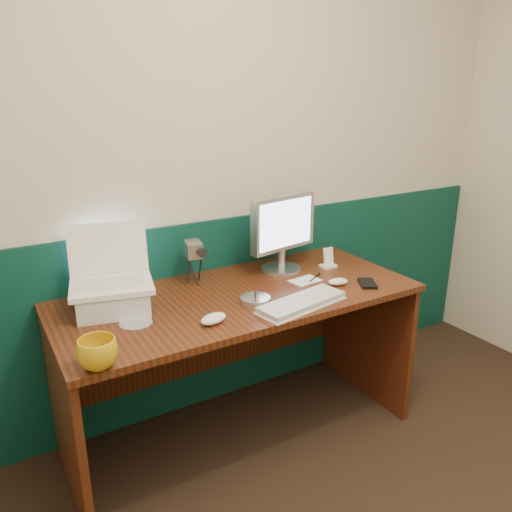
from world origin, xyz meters
TOP-DOWN VIEW (x-y plane):
  - back_wall at (0.00, 1.75)m, footprint 3.50×0.04m
  - wainscot at (0.00, 1.74)m, footprint 3.48×0.02m
  - desk at (-0.14, 1.38)m, footprint 1.60×0.70m
  - laptop_riser at (-0.67, 1.49)m, footprint 0.33×0.29m
  - laptop at (-0.67, 1.49)m, footprint 0.37×0.31m
  - monitor at (0.18, 1.53)m, footprint 0.39×0.17m
  - keyboard at (0.02, 1.13)m, footprint 0.42×0.20m
  - mouse_right at (0.31, 1.24)m, footprint 0.11×0.08m
  - mouse_left at (-0.37, 1.17)m, footprint 0.13×0.09m
  - mug at (-0.83, 1.07)m, footprint 0.17×0.17m
  - camcorder at (-0.26, 1.60)m, footprint 0.10×0.13m
  - cd_spindle at (-0.13, 1.26)m, footprint 0.13×0.13m
  - cd_loose_a at (-0.63, 1.33)m, footprint 0.13×0.13m
  - pen at (0.26, 1.36)m, footprint 0.12×0.07m
  - papers at (0.20, 1.36)m, footprint 0.15×0.11m
  - dock at (0.42, 1.45)m, footprint 0.08×0.06m
  - music_player at (0.42, 1.45)m, footprint 0.05×0.03m
  - pda at (0.42, 1.17)m, footprint 0.12×0.14m

SIDE VIEW (x-z plane):
  - desk at x=-0.14m, z-range 0.00..0.75m
  - wainscot at x=0.00m, z-range 0.00..1.00m
  - cd_loose_a at x=-0.63m, z-range 0.75..0.75m
  - papers at x=0.20m, z-range 0.75..0.75m
  - pen at x=0.26m, z-range 0.75..0.76m
  - pda at x=0.42m, z-range 0.75..0.76m
  - dock at x=0.42m, z-range 0.75..0.76m
  - keyboard at x=0.02m, z-range 0.75..0.77m
  - cd_spindle at x=-0.13m, z-range 0.75..0.78m
  - mouse_right at x=0.31m, z-range 0.75..0.78m
  - mouse_left at x=-0.37m, z-range 0.75..0.79m
  - laptop_riser at x=-0.67m, z-range 0.75..0.85m
  - mug at x=-0.83m, z-range 0.75..0.85m
  - music_player at x=0.42m, z-range 0.76..0.85m
  - camcorder at x=-0.26m, z-range 0.75..0.93m
  - monitor at x=0.18m, z-range 0.75..1.13m
  - laptop at x=-0.67m, z-range 0.85..1.12m
  - back_wall at x=0.00m, z-range 0.00..2.50m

